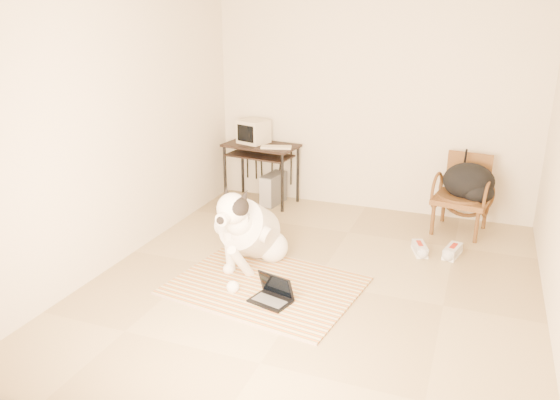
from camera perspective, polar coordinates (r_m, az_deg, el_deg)
The scene contains 15 objects.
floor at distance 5.19m, azimuth 3.60°, elevation -8.65°, with size 4.50×4.50×0.00m, color tan.
wall_back at distance 6.86m, azimuth 9.54°, elevation 9.97°, with size 4.50×4.50×0.00m, color beige.
wall_front at distance 2.74m, azimuth -10.00°, elevation -4.23°, with size 4.50×4.50×0.00m, color beige.
wall_left at distance 5.61m, azimuth -16.14°, elevation 7.44°, with size 4.50×4.50×0.00m, color beige.
rug at distance 5.12m, azimuth -1.52°, elevation -8.91°, with size 1.82×1.49×0.02m.
dog at distance 5.37m, azimuth -3.17°, elevation -3.32°, with size 0.62×1.30×0.93m.
laptop at distance 4.83m, azimuth -0.78°, elevation -9.84°, with size 0.40×0.33×0.24m.
computer_desk at distance 7.10m, azimuth -2.03°, elevation 4.94°, with size 1.00×0.64×0.78m.
crt_monitor at distance 7.14m, azimuth -2.79°, elevation 7.16°, with size 0.42×0.41×0.30m.
desk_keyboard at distance 6.88m, azimuth -0.41°, elevation 5.54°, with size 0.38×0.14×0.03m, color beige.
pc_tower at distance 7.16m, azimuth -0.70°, elevation 1.17°, with size 0.24×0.45×0.40m.
rattan_chair at distance 6.56m, azimuth 18.56°, elevation 0.61°, with size 0.66×0.65×0.88m.
backpack at distance 6.46m, azimuth 19.26°, elevation 1.67°, with size 0.57×0.48×0.42m.
sneaker_left at distance 5.95m, azimuth 14.38°, elevation -4.97°, with size 0.21×0.32×0.10m.
sneaker_right at distance 5.97m, azimuth 17.58°, elevation -5.16°, with size 0.20×0.34×0.11m.
Camera 1 is at (1.32, -4.40, 2.43)m, focal length 35.00 mm.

